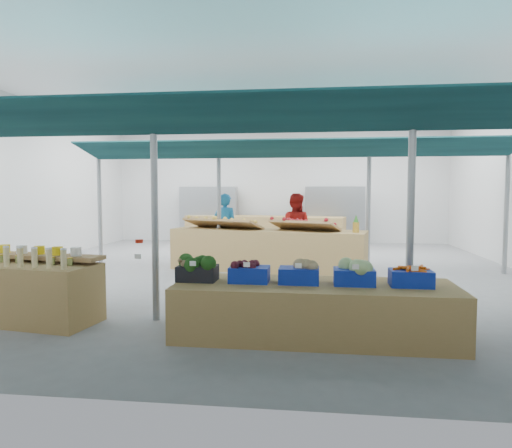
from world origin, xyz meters
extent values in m
plane|color=slate|center=(0.00, 0.00, 0.00)|extent=(13.00, 13.00, 0.00)
plane|color=silver|center=(0.00, 0.00, 4.20)|extent=(13.00, 13.00, 0.00)
plane|color=silver|center=(0.00, 6.50, 2.10)|extent=(12.00, 0.00, 12.00)
plane|color=silver|center=(-6.00, 0.00, 2.10)|extent=(0.00, 13.00, 13.00)
cylinder|color=gray|center=(-4.00, 0.50, 1.50)|extent=(0.10, 0.10, 3.00)
cylinder|color=gray|center=(-1.00, -4.00, 1.50)|extent=(0.10, 0.10, 3.00)
cylinder|color=gray|center=(-1.00, 0.50, 1.50)|extent=(0.10, 0.10, 3.00)
cylinder|color=gray|center=(2.50, -4.00, 1.50)|extent=(0.10, 0.10, 3.00)
cylinder|color=gray|center=(2.50, 0.50, 1.50)|extent=(0.10, 0.10, 3.00)
cylinder|color=gray|center=(5.50, 0.50, 1.50)|extent=(0.10, 0.10, 3.00)
cylinder|color=gray|center=(0.75, -4.00, 2.85)|extent=(10.00, 0.06, 0.06)
cylinder|color=gray|center=(0.75, 0.50, 2.85)|extent=(10.00, 0.06, 0.06)
cube|color=#0B282E|center=(0.75, -4.65, 2.78)|extent=(9.50, 1.28, 0.30)
cube|color=#0B282E|center=(0.75, -3.35, 2.78)|extent=(9.50, 1.28, 0.30)
cube|color=#0B282E|center=(0.75, -0.15, 2.78)|extent=(9.50, 1.28, 0.30)
cube|color=#0B282E|center=(0.75, 1.15, 2.78)|extent=(9.50, 1.28, 0.30)
cube|color=#B23F33|center=(-2.50, 6.00, 1.00)|extent=(2.00, 0.50, 2.00)
cube|color=#B23F33|center=(2.00, 6.00, 1.00)|extent=(2.00, 0.50, 2.00)
cube|color=olive|center=(-2.70, -4.33, 0.41)|extent=(1.96, 1.09, 0.82)
cube|color=#997247|center=(-2.66, -4.08, 0.90)|extent=(1.89, 0.63, 0.06)
cube|color=olive|center=(1.24, -4.50, 0.34)|extent=(3.51, 1.20, 0.68)
cube|color=olive|center=(0.18, 0.27, 0.48)|extent=(4.62, 1.96, 0.96)
cube|color=olive|center=(-0.44, 5.51, 0.50)|extent=(5.65, 2.14, 1.00)
imported|color=#17659B|center=(-1.02, 1.37, 0.90)|extent=(0.73, 0.56, 1.80)
imported|color=#A71814|center=(0.78, 1.37, 0.90)|extent=(0.99, 0.84, 1.80)
cube|color=black|center=(-0.26, -4.49, 0.78)|extent=(0.51, 0.36, 0.20)
cube|color=white|center=(-0.27, -4.71, 0.94)|extent=(0.08, 0.01, 0.06)
cube|color=#0E269B|center=(0.42, -4.50, 0.78)|extent=(0.51, 0.36, 0.20)
cube|color=white|center=(0.41, -4.72, 0.94)|extent=(0.08, 0.01, 0.06)
cube|color=#0E269B|center=(1.05, -4.50, 0.78)|extent=(0.51, 0.36, 0.20)
cube|color=white|center=(1.05, -4.72, 0.94)|extent=(0.08, 0.01, 0.06)
cube|color=#0E269B|center=(1.73, -4.51, 0.78)|extent=(0.51, 0.36, 0.20)
cube|color=white|center=(1.73, -4.73, 0.94)|extent=(0.08, 0.01, 0.06)
cube|color=#0E269B|center=(2.41, -4.51, 0.78)|extent=(0.51, 0.36, 0.20)
cube|color=white|center=(2.41, -4.73, 0.94)|extent=(0.08, 0.01, 0.06)
sphere|color=brown|center=(-0.41, -4.61, 0.92)|extent=(0.09, 0.09, 0.09)
sphere|color=brown|center=(-0.46, -4.63, 0.96)|extent=(0.06, 0.06, 0.06)
cylinder|color=#AE1C0B|center=(-1.35, -3.72, 1.10)|extent=(0.12, 0.12, 0.05)
cube|color=white|center=(-1.35, -3.78, 0.88)|extent=(0.10, 0.01, 0.07)
cube|color=#997247|center=(-0.89, 0.39, 1.08)|extent=(2.01, 1.38, 0.26)
cube|color=#997247|center=(1.05, -0.02, 1.08)|extent=(1.65, 1.22, 0.26)
cylinder|color=#8C6019|center=(2.15, -0.25, 1.07)|extent=(0.14, 0.14, 0.22)
cone|color=#26661E|center=(2.15, -0.25, 1.26)|extent=(0.12, 0.12, 0.18)
camera|label=1|loc=(1.20, -10.21, 1.83)|focal=32.00mm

